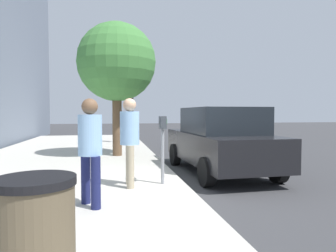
# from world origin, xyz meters

# --- Properties ---
(ground_plane) EXTENTS (80.00, 80.00, 0.00)m
(ground_plane) POSITION_xyz_m (0.00, 0.00, 0.00)
(ground_plane) COLOR #38383A
(ground_plane) RESTS_ON ground
(sidewalk_slab) EXTENTS (28.00, 6.00, 0.15)m
(sidewalk_slab) POSITION_xyz_m (0.00, 3.00, 0.07)
(sidewalk_slab) COLOR #B7B2A8
(sidewalk_slab) RESTS_ON ground_plane
(parking_meter) EXTENTS (0.36, 0.12, 1.41)m
(parking_meter) POSITION_xyz_m (-0.43, 0.48, 1.17)
(parking_meter) COLOR gray
(parking_meter) RESTS_ON sidewalk_slab
(pedestrian_at_meter) EXTENTS (0.54, 0.39, 1.77)m
(pedestrian_at_meter) POSITION_xyz_m (-0.50, 1.16, 1.19)
(pedestrian_at_meter) COLOR tan
(pedestrian_at_meter) RESTS_ON sidewalk_slab
(pedestrian_bystander) EXTENTS (0.48, 0.37, 1.70)m
(pedestrian_bystander) POSITION_xyz_m (-1.70, 1.85, 1.14)
(pedestrian_bystander) COLOR #191E4C
(pedestrian_bystander) RESTS_ON sidewalk_slab
(parked_sedan_near) EXTENTS (4.46, 2.09, 1.77)m
(parked_sedan_near) POSITION_xyz_m (1.13, -1.35, 0.89)
(parked_sedan_near) COLOR black
(parked_sedan_near) RESTS_ON ground_plane
(street_tree) EXTENTS (2.69, 2.69, 4.57)m
(street_tree) POSITION_xyz_m (3.98, 1.33, 3.35)
(street_tree) COLOR brown
(street_tree) RESTS_ON sidewalk_slab
(traffic_signal) EXTENTS (0.24, 0.44, 3.60)m
(traffic_signal) POSITION_xyz_m (8.11, 0.42, 2.58)
(traffic_signal) COLOR black
(traffic_signal) RESTS_ON sidewalk_slab
(trash_bin) EXTENTS (0.59, 0.59, 1.01)m
(trash_bin) POSITION_xyz_m (-4.25, 2.07, 0.66)
(trash_bin) COLOR brown
(trash_bin) RESTS_ON sidewalk_slab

